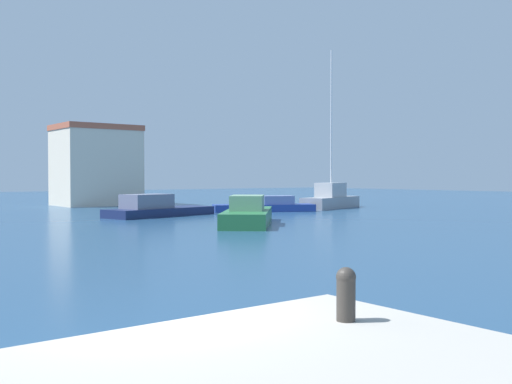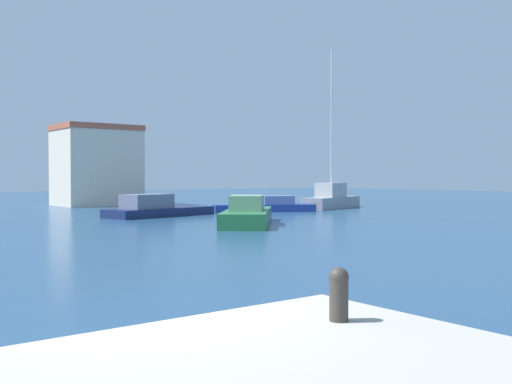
{
  "view_description": "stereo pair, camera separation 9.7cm",
  "coord_description": "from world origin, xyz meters",
  "px_view_note": "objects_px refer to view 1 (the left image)",
  "views": [
    {
      "loc": [
        -3.53,
        -6.68,
        2.61
      ],
      "look_at": [
        21.97,
        26.37,
        1.54
      ],
      "focal_mm": 42.38,
      "sensor_mm": 36.0,
      "label": 1
    },
    {
      "loc": [
        -3.45,
        -6.74,
        2.61
      ],
      "look_at": [
        21.97,
        26.37,
        1.54
      ],
      "focal_mm": 42.38,
      "sensor_mm": 36.0,
      "label": 2
    }
  ],
  "objects_px": {
    "sailboat_grey_inner_mooring": "(331,198)",
    "motorboat_blue_outer_mooring": "(267,206)",
    "motorboat_green_center_channel": "(248,214)",
    "mooring_bollard": "(346,292)",
    "motorboat_navy_mid_harbor": "(156,208)"
  },
  "relations": [
    {
      "from": "mooring_bollard",
      "to": "motorboat_green_center_channel",
      "type": "relative_size",
      "value": 0.08
    },
    {
      "from": "sailboat_grey_inner_mooring",
      "to": "motorboat_navy_mid_harbor",
      "type": "xyz_separation_m",
      "value": [
        -16.32,
        -0.32,
        -0.29
      ]
    },
    {
      "from": "sailboat_grey_inner_mooring",
      "to": "motorboat_blue_outer_mooring",
      "type": "distance_m",
      "value": 7.17
    },
    {
      "from": "mooring_bollard",
      "to": "sailboat_grey_inner_mooring",
      "type": "bearing_deg",
      "value": 45.5
    },
    {
      "from": "mooring_bollard",
      "to": "motorboat_navy_mid_harbor",
      "type": "xyz_separation_m",
      "value": [
        13.92,
        30.45,
        -0.78
      ]
    },
    {
      "from": "motorboat_navy_mid_harbor",
      "to": "motorboat_blue_outer_mooring",
      "type": "distance_m",
      "value": 9.18
    },
    {
      "from": "mooring_bollard",
      "to": "motorboat_blue_outer_mooring",
      "type": "bearing_deg",
      "value": 52.69
    },
    {
      "from": "motorboat_navy_mid_harbor",
      "to": "motorboat_green_center_channel",
      "type": "height_order",
      "value": "motorboat_green_center_channel"
    },
    {
      "from": "mooring_bollard",
      "to": "motorboat_green_center_channel",
      "type": "bearing_deg",
      "value": 55.62
    },
    {
      "from": "mooring_bollard",
      "to": "motorboat_green_center_channel",
      "type": "height_order",
      "value": "motorboat_green_center_channel"
    },
    {
      "from": "sailboat_grey_inner_mooring",
      "to": "motorboat_green_center_channel",
      "type": "relative_size",
      "value": 1.69
    },
    {
      "from": "motorboat_green_center_channel",
      "to": "motorboat_blue_outer_mooring",
      "type": "relative_size",
      "value": 1.01
    },
    {
      "from": "sailboat_grey_inner_mooring",
      "to": "motorboat_blue_outer_mooring",
      "type": "height_order",
      "value": "sailboat_grey_inner_mooring"
    },
    {
      "from": "motorboat_navy_mid_harbor",
      "to": "motorboat_blue_outer_mooring",
      "type": "bearing_deg",
      "value": -0.89
    },
    {
      "from": "mooring_bollard",
      "to": "motorboat_green_center_channel",
      "type": "xyz_separation_m",
      "value": [
        14.62,
        21.36,
        -0.74
      ]
    }
  ]
}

